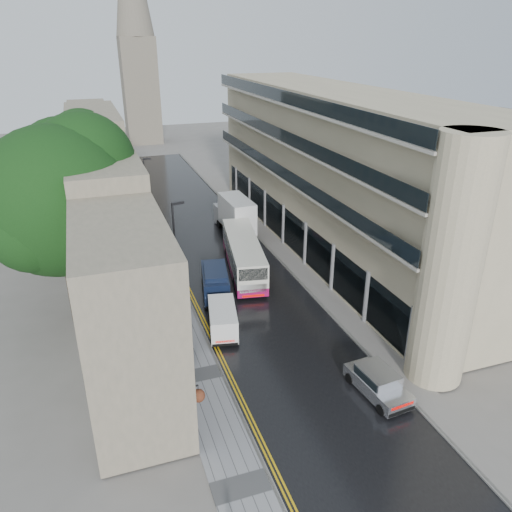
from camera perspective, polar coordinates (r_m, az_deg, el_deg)
ground at (r=24.52m, az=15.08°, el=-25.18°), size 200.00×200.00×0.00m
road at (r=45.28m, az=-4.08°, el=0.18°), size 9.00×85.00×0.02m
left_sidewalk at (r=44.27m, az=-11.40°, el=-0.76°), size 2.70×85.00×0.12m
right_sidewalk at (r=46.80m, az=2.30°, el=1.11°), size 1.80×85.00×0.12m
old_shop_row at (r=44.34m, az=-17.14°, el=6.89°), size 4.50×56.00×12.00m
modern_block at (r=45.25m, az=9.02°, el=9.31°), size 8.00×40.00×14.00m
church_spire at (r=95.25m, az=-13.73°, el=24.44°), size 6.40×6.40×40.00m
tree_near at (r=34.56m, az=-21.38°, el=3.21°), size 10.56×10.56×13.89m
tree_far at (r=47.19m, az=-20.73°, el=7.69°), size 9.24×9.24×12.46m
cream_bus at (r=38.69m, az=-2.44°, el=-1.76°), size 4.13×10.72×2.85m
white_lorry at (r=47.54m, az=-2.95°, el=3.91°), size 2.46×7.41×3.85m
silver_hatchback at (r=27.72m, az=14.23°, el=-15.92°), size 2.18×4.25×1.54m
white_van at (r=32.21m, az=-5.08°, el=-8.62°), size 2.52×4.32×1.84m
navy_van at (r=36.36m, az=-5.87°, el=-4.08°), size 2.72×4.94×2.38m
pedestrian at (r=42.65m, az=-10.75°, el=-0.36°), size 0.69×0.54×1.68m
lamp_post_near at (r=34.91m, az=-9.14°, el=-0.26°), size 0.91×0.37×7.93m
lamp_post_far at (r=51.78m, az=-12.41°, el=7.03°), size 0.81×0.39×7.03m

